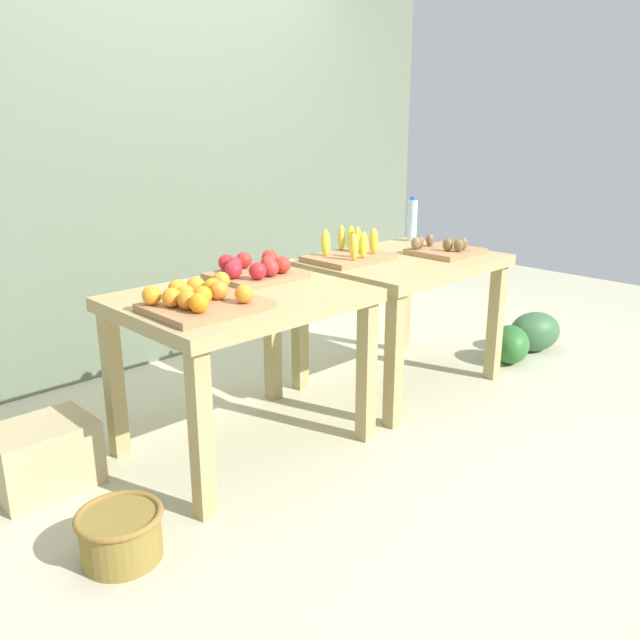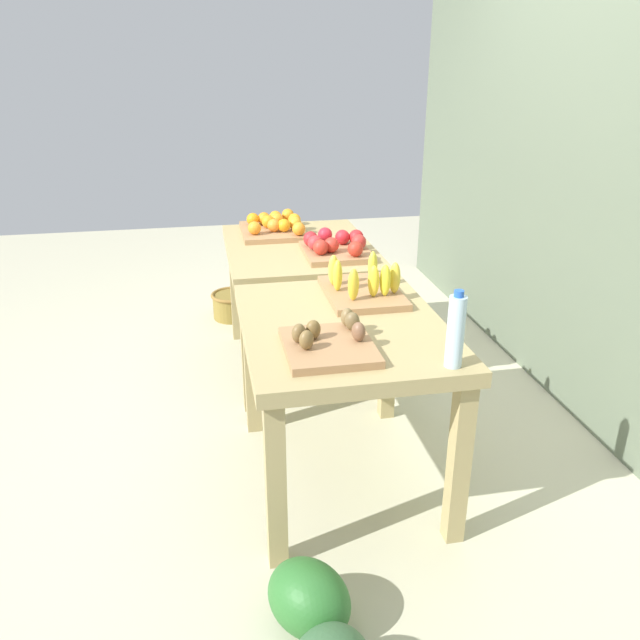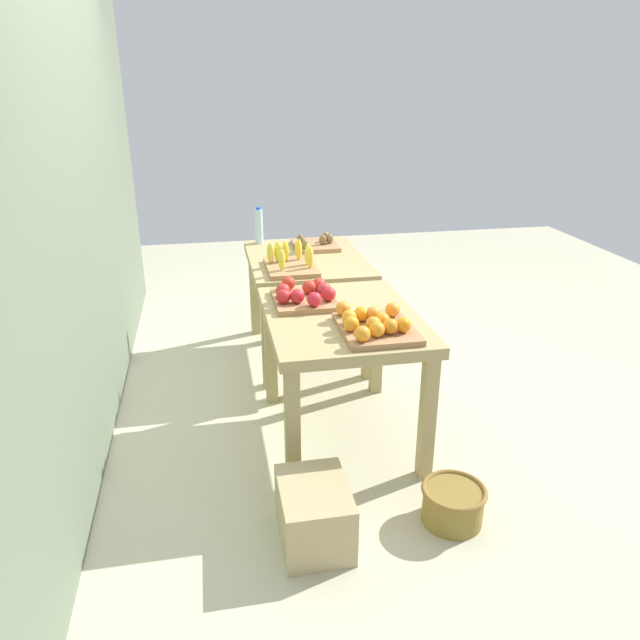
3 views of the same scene
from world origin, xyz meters
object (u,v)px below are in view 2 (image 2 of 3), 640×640
object	(u,v)px
orange_bin	(275,226)
water_bottle	(456,331)
kiwi_bin	(329,342)
apple_bin	(336,246)
display_table_right	(343,347)
wicker_basket	(233,304)
cardboard_produce_box	(323,293)
display_table_left	(299,263)
banana_crate	(363,287)

from	to	relation	value
orange_bin	water_bottle	xyz separation A→B (m)	(1.83, 0.39, 0.09)
kiwi_bin	apple_bin	bearing A→B (deg)	166.75
display_table_right	water_bottle	xyz separation A→B (m)	(0.45, 0.29, 0.24)
apple_bin	kiwi_bin	size ratio (longest dim) A/B	1.11
display_table_right	wicker_basket	xyz separation A→B (m)	(-1.93, -0.35, -0.54)
cardboard_produce_box	water_bottle	bearing A→B (deg)	-0.32
display_table_left	kiwi_bin	xyz separation A→B (m)	(1.36, -0.11, 0.14)
display_table_left	kiwi_bin	world-z (taller)	kiwi_bin
banana_crate	cardboard_produce_box	bearing A→B (deg)	174.81
display_table_left	cardboard_produce_box	world-z (taller)	display_table_left
kiwi_bin	cardboard_produce_box	xyz separation A→B (m)	(-2.17, 0.41, -0.63)
display_table_right	wicker_basket	size ratio (longest dim) A/B	3.45
cardboard_produce_box	apple_bin	bearing A→B (deg)	-7.58
apple_bin	cardboard_produce_box	world-z (taller)	apple_bin
display_table_right	kiwi_bin	world-z (taller)	kiwi_bin
apple_bin	kiwi_bin	world-z (taller)	apple_bin
kiwi_bin	cardboard_produce_box	world-z (taller)	kiwi_bin
banana_crate	wicker_basket	world-z (taller)	banana_crate
banana_crate	water_bottle	distance (m)	0.73
apple_bin	water_bottle	world-z (taller)	water_bottle
orange_bin	water_bottle	size ratio (longest dim) A/B	1.59
display_table_right	banana_crate	size ratio (longest dim) A/B	2.36
apple_bin	banana_crate	size ratio (longest dim) A/B	0.91
orange_bin	cardboard_produce_box	distance (m)	0.94
wicker_basket	display_table_right	bearing A→B (deg)	10.25
banana_crate	wicker_basket	size ratio (longest dim) A/B	1.46
orange_bin	cardboard_produce_box	size ratio (longest dim) A/B	1.10
apple_bin	banana_crate	xyz separation A→B (m)	(0.64, -0.01, -0.00)
kiwi_bin	water_bottle	world-z (taller)	water_bottle
apple_bin	wicker_basket	world-z (taller)	apple_bin
display_table_left	banana_crate	distance (m)	0.88
water_bottle	wicker_basket	xyz separation A→B (m)	(-2.38, -0.64, -0.78)
cardboard_produce_box	orange_bin	bearing A→B (deg)	-36.32
water_bottle	display_table_right	bearing A→B (deg)	-147.24
display_table_right	wicker_basket	distance (m)	2.04
apple_bin	kiwi_bin	xyz separation A→B (m)	(1.14, -0.27, -0.02)
orange_bin	banana_crate	bearing A→B (deg)	12.50
display_table_left	orange_bin	bearing A→B (deg)	-159.37
banana_crate	apple_bin	bearing A→B (deg)	178.68
display_table_right	banana_crate	xyz separation A→B (m)	(-0.26, 0.15, 0.15)
water_bottle	orange_bin	bearing A→B (deg)	-168.06
display_table_left	cardboard_produce_box	distance (m)	1.00
display_table_left	orange_bin	xyz separation A→B (m)	(-0.27, -0.10, 0.15)
display_table_left	display_table_right	world-z (taller)	same
display_table_left	display_table_right	xyz separation A→B (m)	(1.12, 0.00, 0.00)
apple_bin	banana_crate	distance (m)	0.64
water_bottle	kiwi_bin	bearing A→B (deg)	-118.01
orange_bin	cardboard_produce_box	world-z (taller)	orange_bin
cardboard_produce_box	wicker_basket	bearing A→B (deg)	-90.00
apple_bin	water_bottle	distance (m)	1.36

